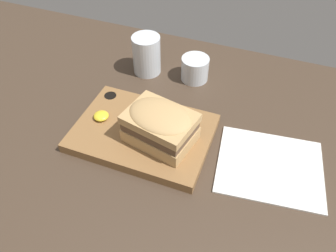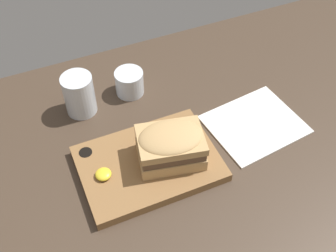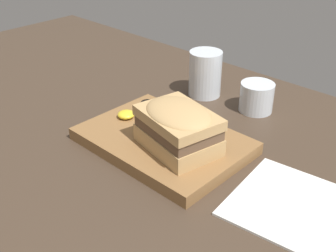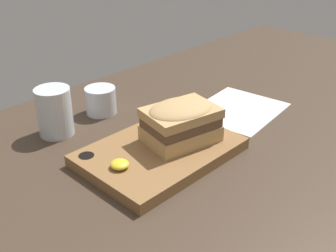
% 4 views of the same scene
% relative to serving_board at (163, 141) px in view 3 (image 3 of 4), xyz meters
% --- Properties ---
extents(dining_table, '(1.85, 0.90, 0.02)m').
position_rel_serving_board_xyz_m(dining_table, '(0.06, -0.04, -0.02)').
color(dining_table, '#423326').
rests_on(dining_table, ground).
extents(serving_board, '(0.29, 0.20, 0.02)m').
position_rel_serving_board_xyz_m(serving_board, '(0.00, 0.00, 0.00)').
color(serving_board, olive).
rests_on(serving_board, dining_table).
extents(sandwich, '(0.15, 0.12, 0.08)m').
position_rel_serving_board_xyz_m(sandwich, '(0.05, -0.01, 0.05)').
color(sandwich, tan).
rests_on(sandwich, serving_board).
extents(mustard_dollop, '(0.03, 0.03, 0.01)m').
position_rel_serving_board_xyz_m(mustard_dollop, '(-0.10, -0.00, 0.02)').
color(mustard_dollop, yellow).
rests_on(mustard_dollop, serving_board).
extents(water_glass, '(0.07, 0.07, 0.10)m').
position_rel_serving_board_xyz_m(water_glass, '(-0.08, 0.22, 0.03)').
color(water_glass, silver).
rests_on(water_glass, dining_table).
extents(wine_glass, '(0.07, 0.07, 0.06)m').
position_rel_serving_board_xyz_m(wine_glass, '(0.04, 0.23, 0.02)').
color(wine_glass, silver).
rests_on(wine_glass, dining_table).
extents(napkin, '(0.22, 0.20, 0.00)m').
position_rel_serving_board_xyz_m(napkin, '(0.27, 0.01, -0.01)').
color(napkin, white).
rests_on(napkin, dining_table).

